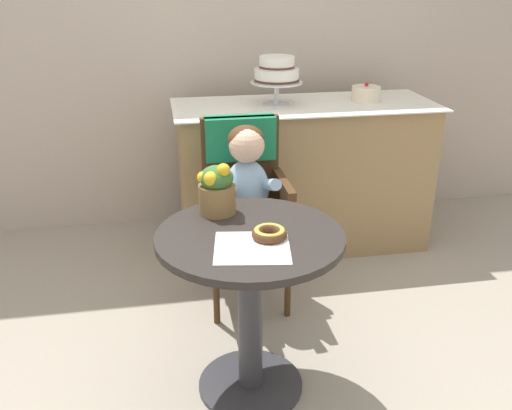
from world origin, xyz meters
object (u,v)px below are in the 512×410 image
(seated_child, at_px, (248,185))
(flower_vase, at_px, (217,188))
(wicker_chair, at_px, (243,182))
(donut_front, at_px, (269,233))
(round_layer_cake, at_px, (366,94))
(tiered_cake_stand, at_px, (277,73))
(cafe_table, at_px, (250,282))

(seated_child, distance_m, flower_vase, 0.46)
(wicker_chair, bearing_deg, flower_vase, -113.78)
(donut_front, relative_size, round_layer_cake, 0.77)
(flower_vase, bearing_deg, wicker_chair, 70.91)
(seated_child, bearing_deg, donut_front, -92.46)
(donut_front, relative_size, flower_vase, 0.60)
(seated_child, distance_m, round_layer_cake, 1.13)
(wicker_chair, distance_m, donut_front, 0.83)
(donut_front, relative_size, tiered_cake_stand, 0.44)
(seated_child, bearing_deg, flower_vase, -115.80)
(flower_vase, bearing_deg, donut_front, -59.40)
(seated_child, bearing_deg, cafe_table, -98.59)
(donut_front, xyz_separation_m, tiered_cake_stand, (0.31, 1.36, 0.34))
(round_layer_cake, bearing_deg, cafe_table, -125.19)
(cafe_table, height_order, wicker_chair, wicker_chair)
(cafe_table, relative_size, seated_child, 0.99)
(seated_child, xyz_separation_m, flower_vase, (-0.19, -0.39, 0.15))
(donut_front, xyz_separation_m, flower_vase, (-0.16, 0.27, 0.09))
(wicker_chair, bearing_deg, round_layer_cake, 28.66)
(wicker_chair, height_order, flower_vase, wicker_chair)
(flower_vase, distance_m, tiered_cake_stand, 1.21)
(seated_child, bearing_deg, tiered_cake_stand, 67.72)
(cafe_table, bearing_deg, flower_vase, 114.26)
(seated_child, bearing_deg, round_layer_cake, 40.19)
(wicker_chair, bearing_deg, cafe_table, -101.56)
(cafe_table, relative_size, donut_front, 5.43)
(donut_front, height_order, flower_vase, flower_vase)
(wicker_chair, distance_m, seated_child, 0.16)
(cafe_table, height_order, seated_child, seated_child)
(tiered_cake_stand, bearing_deg, wicker_chair, -117.88)
(wicker_chair, xyz_separation_m, donut_front, (-0.03, -0.82, 0.10))
(seated_child, bearing_deg, wicker_chair, 90.00)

